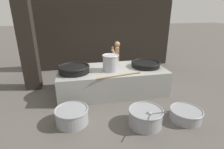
% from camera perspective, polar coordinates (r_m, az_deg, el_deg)
% --- Properties ---
extents(ground_plane, '(60.00, 60.00, 0.00)m').
position_cam_1_polar(ground_plane, '(6.33, 0.00, -5.39)').
color(ground_plane, '#56514C').
extents(back_wall, '(7.12, 0.24, 3.22)m').
position_cam_1_polar(back_wall, '(8.64, -4.01, 12.78)').
color(back_wall, black).
rests_on(back_wall, ground_plane).
extents(support_pillar, '(0.51, 0.51, 3.22)m').
position_cam_1_polar(support_pillar, '(6.77, -25.80, 8.71)').
color(support_pillar, black).
rests_on(support_pillar, ground_plane).
extents(hearth_platform, '(3.63, 1.69, 0.85)m').
position_cam_1_polar(hearth_platform, '(6.15, 0.00, -1.84)').
color(hearth_platform, gray).
rests_on(hearth_platform, ground_plane).
extents(giant_wok_near, '(1.01, 1.01, 0.23)m').
position_cam_1_polar(giant_wok_near, '(5.73, -12.29, 1.83)').
color(giant_wok_near, black).
rests_on(giant_wok_near, hearth_platform).
extents(giant_wok_far, '(1.02, 1.02, 0.19)m').
position_cam_1_polar(giant_wok_far, '(6.30, 10.96, 3.38)').
color(giant_wok_far, black).
rests_on(giant_wok_far, hearth_platform).
extents(stock_pot, '(0.55, 0.55, 0.53)m').
position_cam_1_polar(stock_pot, '(5.76, -0.49, 3.94)').
color(stock_pot, '#9E9EA3').
rests_on(stock_pot, hearth_platform).
extents(stirring_paddle, '(1.46, 0.37, 0.04)m').
position_cam_1_polar(stirring_paddle, '(5.35, 2.92, -0.28)').
color(stirring_paddle, brown).
rests_on(stirring_paddle, hearth_platform).
extents(cook, '(0.42, 0.61, 1.56)m').
position_cam_1_polar(cook, '(7.29, 1.61, 5.23)').
color(cook, '#9E7551').
rests_on(cook, ground_plane).
extents(prep_bowl_vegetables, '(0.87, 1.12, 0.78)m').
position_cam_1_polar(prep_bowl_vegetables, '(4.57, 10.87, -13.32)').
color(prep_bowl_vegetables, gray).
rests_on(prep_bowl_vegetables, ground_plane).
extents(prep_bowl_meat, '(0.86, 0.86, 0.41)m').
position_cam_1_polar(prep_bowl_meat, '(4.69, -12.97, -12.81)').
color(prep_bowl_meat, gray).
rests_on(prep_bowl_meat, ground_plane).
extents(prep_bowl_extra, '(0.85, 0.85, 0.31)m').
position_cam_1_polar(prep_bowl_extra, '(5.11, 22.93, -11.82)').
color(prep_bowl_extra, gray).
rests_on(prep_bowl_extra, ground_plane).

